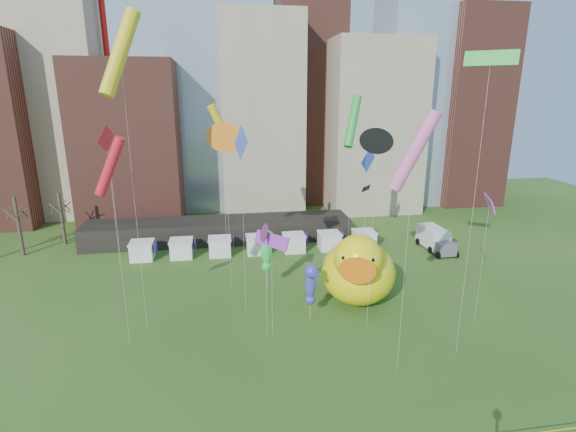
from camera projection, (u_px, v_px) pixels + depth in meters
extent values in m
cube|color=gray|center=(59.00, 93.00, 73.17)|extent=(14.00, 12.00, 42.00)
cube|color=brown|center=(131.00, 143.00, 71.41)|extent=(16.00, 14.00, 26.00)
cube|color=#8C9EB2|center=(201.00, 55.00, 76.91)|extent=(12.00, 12.00, 55.00)
cube|color=gray|center=(261.00, 116.00, 77.43)|extent=(14.00, 14.00, 34.00)
cube|color=brown|center=(310.00, 20.00, 80.06)|extent=(12.00, 12.00, 68.00)
cube|color=gray|center=(371.00, 127.00, 79.06)|extent=(16.00, 14.00, 30.00)
cube|color=#8C9EB2|center=(417.00, 77.00, 81.94)|extent=(14.00, 12.00, 48.00)
cube|color=brown|center=(468.00, 109.00, 83.15)|extent=(12.00, 12.00, 36.00)
cube|color=black|center=(220.00, 230.00, 63.26)|extent=(38.00, 6.00, 3.20)
cube|color=white|center=(142.00, 251.00, 56.19)|extent=(2.80, 2.80, 2.20)
cube|color=red|center=(156.00, 247.00, 56.32)|extent=(0.08, 1.40, 1.60)
cube|color=white|center=(182.00, 249.00, 56.94)|extent=(2.80, 2.80, 2.20)
cube|color=red|center=(195.00, 245.00, 57.07)|extent=(0.08, 1.40, 1.60)
cube|color=white|center=(220.00, 247.00, 57.69)|extent=(2.80, 2.80, 2.20)
cube|color=red|center=(233.00, 243.00, 57.82)|extent=(0.08, 1.40, 1.60)
cube|color=white|center=(257.00, 245.00, 58.43)|extent=(2.80, 2.80, 2.20)
cube|color=red|center=(271.00, 241.00, 58.57)|extent=(0.08, 1.40, 1.60)
cube|color=white|center=(294.00, 243.00, 59.18)|extent=(2.80, 2.80, 2.20)
cube|color=red|center=(307.00, 239.00, 59.32)|extent=(0.08, 1.40, 1.60)
cube|color=white|center=(329.00, 241.00, 59.93)|extent=(2.80, 2.80, 2.20)
cube|color=red|center=(342.00, 237.00, 60.07)|extent=(0.08, 1.40, 1.60)
cube|color=white|center=(364.00, 240.00, 60.68)|extent=(2.80, 2.80, 2.20)
cube|color=red|center=(376.00, 236.00, 60.81)|extent=(0.08, 1.40, 1.60)
cylinder|color=#382B21|center=(19.00, 227.00, 56.82)|extent=(0.44, 0.44, 8.00)
cylinder|color=#382B21|center=(62.00, 219.00, 61.29)|extent=(0.44, 0.44, 7.50)
ellipsoid|color=yellow|center=(358.00, 272.00, 44.44)|extent=(10.13, 10.93, 6.26)
ellipsoid|color=yellow|center=(359.00, 261.00, 47.75)|extent=(2.50, 2.22, 2.54)
sphere|color=yellow|center=(358.00, 259.00, 41.11)|extent=(6.02, 6.02, 4.71)
cone|color=orange|center=(357.00, 268.00, 39.26)|extent=(3.15, 2.87, 2.59)
sphere|color=white|center=(344.00, 256.00, 39.95)|extent=(0.85, 0.85, 0.85)
sphere|color=white|center=(372.00, 258.00, 39.48)|extent=(0.85, 0.85, 0.85)
sphere|color=black|center=(344.00, 258.00, 39.57)|extent=(0.42, 0.42, 0.42)
sphere|color=black|center=(372.00, 260.00, 39.10)|extent=(0.42, 0.42, 0.42)
ellipsoid|color=white|center=(362.00, 263.00, 51.90)|extent=(4.13, 4.43, 2.51)
ellipsoid|color=white|center=(363.00, 259.00, 53.22)|extent=(1.01, 0.91, 1.02)
sphere|color=white|center=(362.00, 258.00, 50.57)|extent=(2.45, 2.45, 1.89)
cone|color=orange|center=(362.00, 261.00, 49.83)|extent=(1.28, 1.17, 1.04)
sphere|color=white|center=(357.00, 257.00, 50.12)|extent=(0.34, 0.34, 0.34)
sphere|color=white|center=(367.00, 258.00, 49.90)|extent=(0.34, 0.34, 0.34)
sphere|color=black|center=(357.00, 258.00, 49.97)|extent=(0.17, 0.17, 0.17)
sphere|color=black|center=(367.00, 258.00, 49.75)|extent=(0.17, 0.17, 0.17)
cylinder|color=silver|center=(267.00, 271.00, 46.89)|extent=(0.03, 0.03, 4.52)
ellipsoid|color=green|center=(267.00, 251.00, 46.28)|extent=(1.46, 1.33, 3.03)
sphere|color=green|center=(267.00, 237.00, 45.70)|extent=(1.99, 1.99, 1.55)
cone|color=green|center=(267.00, 240.00, 45.05)|extent=(0.85, 1.10, 0.54)
sphere|color=green|center=(267.00, 266.00, 46.79)|extent=(1.08, 1.08, 1.08)
cylinder|color=silver|center=(310.00, 302.00, 40.91)|extent=(0.03, 0.03, 3.53)
ellipsoid|color=#3C38A9|center=(311.00, 285.00, 40.44)|extent=(1.22, 1.08, 2.66)
sphere|color=#3C38A9|center=(311.00, 271.00, 39.91)|extent=(1.64, 1.64, 1.36)
cone|color=#3C38A9|center=(313.00, 275.00, 39.35)|extent=(0.66, 0.94, 0.47)
sphere|color=#3C38A9|center=(310.00, 300.00, 40.90)|extent=(0.95, 0.95, 0.95)
cube|color=silver|center=(433.00, 237.00, 60.15)|extent=(2.68, 5.32, 2.63)
cube|color=#595960|center=(445.00, 249.00, 57.11)|extent=(2.47, 1.96, 1.68)
cylinder|color=black|center=(430.00, 250.00, 58.44)|extent=(0.29, 0.95, 0.95)
cylinder|color=black|center=(448.00, 249.00, 58.90)|extent=(0.29, 0.95, 0.95)
cylinder|color=black|center=(418.00, 241.00, 61.82)|extent=(0.29, 0.95, 0.95)
cylinder|color=black|center=(435.00, 240.00, 62.28)|extent=(0.29, 0.95, 0.95)
cylinder|color=silver|center=(121.00, 261.00, 35.03)|extent=(0.02, 0.02, 15.39)
cylinder|color=red|center=(110.00, 166.00, 32.96)|extent=(2.84, 1.15, 4.70)
cylinder|color=silver|center=(405.00, 269.00, 31.33)|extent=(0.02, 0.02, 17.01)
cylinder|color=pink|center=(414.00, 151.00, 29.04)|extent=(3.41, 1.55, 5.60)
cylinder|color=silver|center=(364.00, 221.00, 57.55)|extent=(0.02, 0.02, 8.93)
cube|color=black|center=(366.00, 188.00, 56.35)|extent=(1.70, 1.81, 0.67)
cylinder|color=silver|center=(472.00, 221.00, 32.48)|extent=(0.02, 0.02, 23.06)
cube|color=green|center=(491.00, 58.00, 29.38)|extent=(3.07, 2.38, 1.05)
cylinder|color=silver|center=(135.00, 204.00, 36.06)|extent=(0.02, 0.02, 23.72)
cylinder|color=yellow|center=(120.00, 53.00, 32.87)|extent=(3.76, 3.39, 6.70)
cylinder|color=silver|center=(366.00, 209.00, 56.51)|extent=(0.02, 0.02, 12.69)
cube|color=blue|center=(368.00, 160.00, 54.80)|extent=(2.49, 1.98, 3.15)
cylinder|color=silver|center=(228.00, 217.00, 45.65)|extent=(0.02, 0.02, 16.55)
cone|color=orange|center=(225.00, 137.00, 43.42)|extent=(2.62, 2.06, 2.98)
cylinder|color=silver|center=(482.00, 265.00, 39.30)|extent=(0.02, 0.02, 11.54)
cube|color=purple|center=(490.00, 203.00, 37.75)|extent=(1.96, 3.60, 1.13)
cylinder|color=silver|center=(113.00, 205.00, 52.09)|extent=(0.02, 0.02, 15.80)
cube|color=red|center=(106.00, 139.00, 49.96)|extent=(1.34, 2.86, 3.14)
cylinder|color=silver|center=(266.00, 286.00, 37.13)|extent=(0.02, 0.02, 9.62)
cone|color=pink|center=(266.00, 233.00, 35.84)|extent=(0.78, 1.46, 1.51)
cylinder|color=silver|center=(371.00, 240.00, 37.64)|extent=(0.02, 0.02, 17.03)
cone|color=black|center=(377.00, 141.00, 35.34)|extent=(1.56, 1.82, 2.13)
cylinder|color=silver|center=(350.00, 197.00, 51.60)|extent=(0.02, 0.02, 17.78)
cylinder|color=green|center=(353.00, 121.00, 49.21)|extent=(2.90, 3.41, 5.95)
cylinder|color=silver|center=(225.00, 200.00, 51.74)|extent=(0.02, 0.02, 16.99)
cylinder|color=yellow|center=(222.00, 128.00, 49.46)|extent=(3.35, 2.12, 5.52)
cylinder|color=silver|center=(244.00, 232.00, 40.37)|extent=(0.02, 0.02, 16.63)
cube|color=blue|center=(241.00, 142.00, 38.13)|extent=(1.06, 3.03, 3.19)
cylinder|color=silver|center=(272.00, 289.00, 37.52)|extent=(0.02, 0.02, 8.89)
cube|color=purple|center=(271.00, 240.00, 36.32)|extent=(2.70, 3.14, 1.11)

